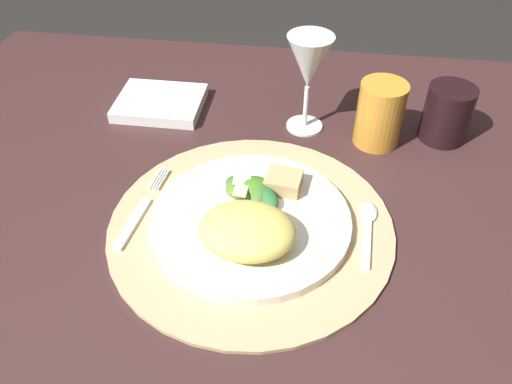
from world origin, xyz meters
TOP-DOWN VIEW (x-y plane):
  - dining_table at (0.00, 0.00)m, footprint 1.12×1.00m
  - placemat at (0.06, -0.03)m, footprint 0.39×0.39m
  - dinner_plate at (0.06, -0.03)m, footprint 0.27×0.27m
  - pasta_serving at (0.06, -0.08)m, footprint 0.13×0.11m
  - salad_greens at (0.05, 0.01)m, footprint 0.09×0.08m
  - bread_piece at (0.09, 0.03)m, footprint 0.05×0.05m
  - fork at (-0.10, -0.03)m, footprint 0.03×0.17m
  - spoon at (0.21, -0.01)m, footprint 0.02×0.12m
  - napkin at (-0.15, 0.24)m, footprint 0.15×0.12m
  - wine_glass at (0.11, 0.21)m, footprint 0.07×0.07m
  - amber_tumbler at (0.23, 0.19)m, footprint 0.07×0.07m
  - dark_tumbler at (0.34, 0.22)m, footprint 0.08×0.08m

SIDE VIEW (x-z plane):
  - dining_table at x=0.00m, z-range 0.19..0.92m
  - placemat at x=0.06m, z-range 0.73..0.73m
  - fork at x=-0.10m, z-range 0.73..0.74m
  - spoon at x=0.21m, z-range 0.73..0.74m
  - napkin at x=-0.15m, z-range 0.73..0.75m
  - dinner_plate at x=0.06m, z-range 0.73..0.75m
  - salad_greens at x=0.05m, z-range 0.74..0.77m
  - bread_piece at x=0.09m, z-range 0.75..0.77m
  - pasta_serving at x=0.06m, z-range 0.75..0.79m
  - dark_tumbler at x=0.34m, z-range 0.73..0.82m
  - amber_tumbler at x=0.23m, z-range 0.73..0.83m
  - wine_glass at x=0.11m, z-range 0.76..0.92m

